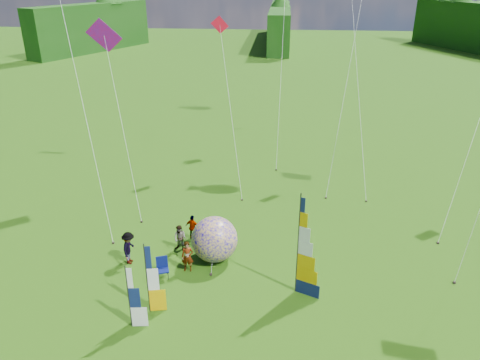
# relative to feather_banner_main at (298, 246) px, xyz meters

# --- Properties ---
(ground) EXTENTS (220.00, 220.00, 0.00)m
(ground) POSITION_rel_feather_banner_main_xyz_m (-1.83, -3.04, -2.60)
(ground) COLOR #2C560B
(ground) RESTS_ON ground
(treeline_ring) EXTENTS (210.00, 210.00, 8.00)m
(treeline_ring) POSITION_rel_feather_banner_main_xyz_m (-1.83, -3.04, 1.40)
(treeline_ring) COLOR #1D4712
(treeline_ring) RESTS_ON ground
(feather_banner_main) EXTENTS (1.32, 0.67, 5.20)m
(feather_banner_main) POSITION_rel_feather_banner_main_xyz_m (0.00, 0.00, 0.00)
(feather_banner_main) COLOR #101B4E
(feather_banner_main) RESTS_ON ground
(side_banner_left) EXTENTS (0.99, 0.29, 3.54)m
(side_banner_left) POSITION_rel_feather_banner_main_xyz_m (-6.76, -2.07, -0.83)
(side_banner_left) COLOR #DDA200
(side_banner_left) RESTS_ON ground
(side_banner_far) EXTENTS (0.93, 0.19, 3.12)m
(side_banner_far) POSITION_rel_feather_banner_main_xyz_m (-7.30, -3.13, -1.04)
(side_banner_far) COLOR white
(side_banner_far) RESTS_ON ground
(bol_inflatable) EXTENTS (2.75, 2.75, 2.51)m
(bol_inflatable) POSITION_rel_feather_banner_main_xyz_m (-4.34, 2.45, -1.35)
(bol_inflatable) COLOR #10009B
(bol_inflatable) RESTS_ON ground
(spectator_a) EXTENTS (0.65, 0.44, 1.72)m
(spectator_a) POSITION_rel_feather_banner_main_xyz_m (-5.61, 1.27, -1.74)
(spectator_a) COLOR #66594C
(spectator_a) RESTS_ON ground
(spectator_b) EXTENTS (0.83, 0.58, 1.56)m
(spectator_b) POSITION_rel_feather_banner_main_xyz_m (-6.39, 3.15, -1.82)
(spectator_b) COLOR #66594C
(spectator_b) RESTS_ON ground
(spectator_c) EXTENTS (0.46, 1.20, 1.85)m
(spectator_c) POSITION_rel_feather_banner_main_xyz_m (-8.86, 1.70, -1.67)
(spectator_c) COLOR #66594C
(spectator_c) RESTS_ON ground
(spectator_d) EXTENTS (0.97, 0.61, 1.54)m
(spectator_d) POSITION_rel_feather_banner_main_xyz_m (-5.91, 4.41, -1.83)
(spectator_d) COLOR #66594C
(spectator_d) RESTS_ON ground
(camp_chair) EXTENTS (0.83, 0.83, 1.13)m
(camp_chair) POSITION_rel_feather_banner_main_xyz_m (-6.76, 0.51, -2.04)
(camp_chair) COLOR #060E44
(camp_chair) RESTS_ON ground
(kite_whale) EXTENTS (7.45, 16.62, 20.05)m
(kite_whale) POSITION_rel_feather_banner_main_xyz_m (4.22, 16.56, 7.42)
(kite_whale) COLOR black
(kite_whale) RESTS_ON ground
(kite_rainbow_delta) EXTENTS (8.72, 10.77, 12.45)m
(kite_rainbow_delta) POSITION_rel_feather_banner_main_xyz_m (-11.10, 8.96, 3.62)
(kite_rainbow_delta) COLOR #F60001
(kite_rainbow_delta) RESTS_ON ground
(small_kite_red) EXTENTS (8.02, 11.11, 11.81)m
(small_kite_red) POSITION_rel_feather_banner_main_xyz_m (-4.63, 13.56, 3.30)
(small_kite_red) COLOR #F40D2E
(small_kite_red) RESTS_ON ground
(small_kite_orange) EXTENTS (8.62, 11.42, 14.47)m
(small_kite_orange) POSITION_rel_feather_banner_main_xyz_m (3.50, 14.49, 4.63)
(small_kite_orange) COLOR #E19900
(small_kite_orange) RESTS_ON ground
(small_kite_yellow) EXTENTS (8.41, 10.90, 11.60)m
(small_kite_yellow) POSITION_rel_feather_banner_main_xyz_m (10.58, 8.86, 3.20)
(small_kite_yellow) COLOR gold
(small_kite_yellow) RESTS_ON ground
(small_kite_pink) EXTENTS (7.18, 8.71, 16.03)m
(small_kite_pink) POSITION_rel_feather_banner_main_xyz_m (-12.32, 6.28, 5.41)
(small_kite_pink) COLOR #DE5C80
(small_kite_pink) RESTS_ON ground
(small_kite_green) EXTENTS (3.04, 13.41, 16.44)m
(small_kite_green) POSITION_rel_feather_banner_main_xyz_m (-1.08, 20.52, 5.62)
(small_kite_green) COLOR green
(small_kite_green) RESTS_ON ground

